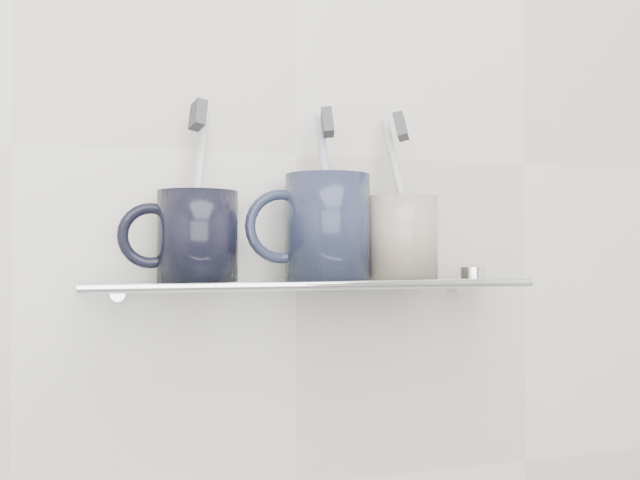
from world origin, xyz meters
name	(u,v)px	position (x,y,z in m)	size (l,w,h in m)	color
wall_back	(296,155)	(0.00, 1.10, 1.25)	(2.50, 2.50, 0.00)	beige
shelf_glass	(311,283)	(0.00, 1.04, 1.10)	(0.50, 0.12, 0.01)	silver
shelf_rail	(326,285)	(0.00, 0.98, 1.10)	(0.01, 0.01, 0.50)	silver
bracket_left	(117,294)	(-0.21, 1.09, 1.09)	(0.02, 0.02, 0.03)	silver
bracket_right	(457,288)	(0.21, 1.09, 1.09)	(0.02, 0.02, 0.03)	silver
mug_left	(198,236)	(-0.13, 1.04, 1.15)	(0.09, 0.09, 0.10)	black
mug_left_handle	(151,236)	(-0.18, 1.04, 1.15)	(0.07, 0.07, 0.01)	black
toothbrush_left	(198,188)	(-0.13, 1.04, 1.20)	(0.01, 0.01, 0.19)	silver
bristles_left	(198,115)	(-0.13, 1.04, 1.28)	(0.01, 0.02, 0.03)	#3E3F42
mug_center	(328,227)	(0.02, 1.04, 1.16)	(0.10, 0.10, 0.12)	black
mug_center_handle	(281,226)	(-0.03, 1.04, 1.16)	(0.08, 0.08, 0.01)	black
toothbrush_center	(328,191)	(0.02, 1.04, 1.20)	(0.01, 0.01, 0.19)	#A9ADD8
bristles_center	(328,122)	(0.02, 1.04, 1.28)	(0.01, 0.02, 0.03)	#3E3F42
mug_right	(401,237)	(0.11, 1.04, 1.15)	(0.09, 0.09, 0.10)	beige
mug_right_handle	(362,237)	(0.06, 1.04, 1.15)	(0.07, 0.07, 0.01)	beige
toothbrush_right	(401,193)	(0.11, 1.04, 1.20)	(0.01, 0.01, 0.19)	#B9B3AE
bristles_right	(401,126)	(0.11, 1.04, 1.28)	(0.01, 0.02, 0.03)	#3E3F42
chrome_cap	(472,272)	(0.21, 1.04, 1.11)	(0.03, 0.03, 0.01)	silver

